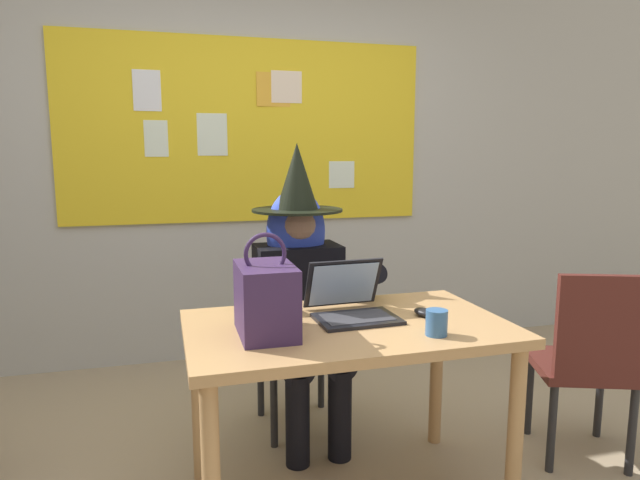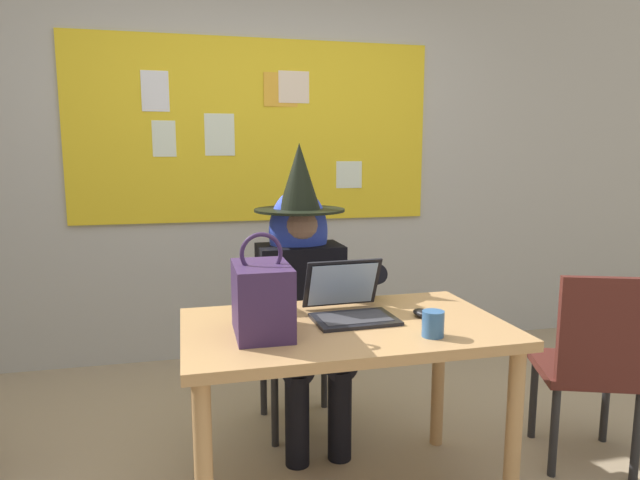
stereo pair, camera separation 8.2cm
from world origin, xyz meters
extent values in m
cube|color=#B2B2AD|center=(0.00, 1.89, 1.31)|extent=(6.74, 0.10, 2.61)
cube|color=yellow|center=(0.00, 1.83, 1.55)|extent=(2.40, 0.02, 1.20)
cube|color=#F4E0C6|center=(0.26, 1.82, 1.84)|extent=(0.21, 0.01, 0.21)
cube|color=gold|center=(0.18, 1.82, 1.82)|extent=(0.23, 0.01, 0.22)
cube|color=white|center=(-0.23, 1.82, 1.53)|extent=(0.19, 0.01, 0.27)
cube|color=white|center=(-0.63, 1.82, 1.79)|extent=(0.17, 0.01, 0.25)
cube|color=white|center=(0.65, 1.82, 1.26)|extent=(0.18, 0.01, 0.19)
cube|color=white|center=(-0.59, 1.82, 1.50)|extent=(0.15, 0.00, 0.23)
cube|color=tan|center=(0.13, 0.08, 0.73)|extent=(1.26, 0.76, 0.04)
cylinder|color=tan|center=(0.70, -0.23, 0.35)|extent=(0.06, 0.06, 0.71)
cylinder|color=tan|center=(-0.44, 0.38, 0.35)|extent=(0.06, 0.06, 0.71)
cylinder|color=tan|center=(0.69, 0.40, 0.35)|extent=(0.06, 0.06, 0.71)
cube|color=black|center=(0.09, 0.73, 0.41)|extent=(0.43, 0.43, 0.04)
cube|color=black|center=(0.08, 0.92, 0.66)|extent=(0.38, 0.05, 0.45)
cylinder|color=#262628|center=(0.26, 0.56, 0.20)|extent=(0.04, 0.04, 0.39)
cylinder|color=#262628|center=(-0.08, 0.55, 0.20)|extent=(0.04, 0.04, 0.39)
cylinder|color=#262628|center=(0.25, 0.90, 0.20)|extent=(0.04, 0.04, 0.39)
cylinder|color=#262628|center=(-0.09, 0.89, 0.20)|extent=(0.04, 0.04, 0.39)
cylinder|color=black|center=(0.19, 0.37, 0.22)|extent=(0.11, 0.11, 0.43)
cylinder|color=black|center=(-0.01, 0.37, 0.22)|extent=(0.11, 0.11, 0.43)
cylinder|color=black|center=(0.19, 0.54, 0.46)|extent=(0.16, 0.42, 0.15)
cylinder|color=black|center=(-0.01, 0.54, 0.46)|extent=(0.16, 0.42, 0.15)
cube|color=black|center=(0.09, 0.75, 0.69)|extent=(0.43, 0.27, 0.52)
cylinder|color=black|center=(0.34, 0.52, 0.80)|extent=(0.10, 0.46, 0.24)
cylinder|color=black|center=(-0.16, 0.51, 0.80)|extent=(0.10, 0.46, 0.24)
sphere|color=#A37A60|center=(0.09, 0.75, 1.05)|extent=(0.20, 0.20, 0.20)
ellipsoid|color=blue|center=(0.09, 0.78, 1.01)|extent=(0.30, 0.23, 0.44)
cylinder|color=black|center=(0.09, 0.75, 1.13)|extent=(0.45, 0.45, 0.01)
cone|color=black|center=(0.09, 0.75, 1.29)|extent=(0.21, 0.21, 0.33)
cube|color=black|center=(0.18, 0.10, 0.75)|extent=(0.33, 0.24, 0.01)
cube|color=#333338|center=(0.18, 0.10, 0.76)|extent=(0.28, 0.18, 0.00)
cube|color=black|center=(0.17, 0.26, 0.86)|extent=(0.33, 0.11, 0.21)
cube|color=#99B7E0|center=(0.17, 0.25, 0.86)|extent=(0.29, 0.10, 0.18)
ellipsoid|color=black|center=(0.46, 0.08, 0.76)|extent=(0.09, 0.12, 0.03)
cube|color=#38234C|center=(-0.20, 0.03, 0.88)|extent=(0.20, 0.30, 0.26)
torus|color=#38234C|center=(-0.20, 0.03, 1.05)|extent=(0.16, 0.02, 0.16)
cylinder|color=#336099|center=(0.40, -0.15, 0.79)|extent=(0.08, 0.08, 0.09)
cube|color=#4C1E19|center=(1.28, 0.12, 0.43)|extent=(0.54, 0.54, 0.04)
cube|color=#4C1E19|center=(1.22, -0.05, 0.68)|extent=(0.37, 0.17, 0.45)
cylinder|color=#262628|center=(1.18, 0.34, 0.21)|extent=(0.04, 0.04, 0.41)
cylinder|color=#262628|center=(1.50, 0.23, 0.21)|extent=(0.04, 0.04, 0.41)
cylinder|color=#262628|center=(1.06, 0.02, 0.21)|extent=(0.04, 0.04, 0.41)
cylinder|color=#262628|center=(1.38, -0.09, 0.21)|extent=(0.04, 0.04, 0.41)
camera|label=1|loc=(-0.53, -1.90, 1.40)|focal=31.03mm
camera|label=2|loc=(-0.45, -1.92, 1.40)|focal=31.03mm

